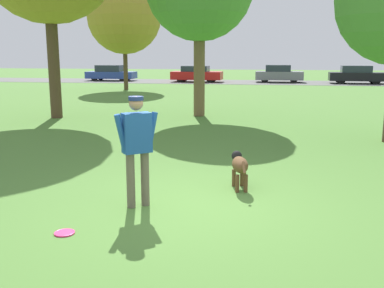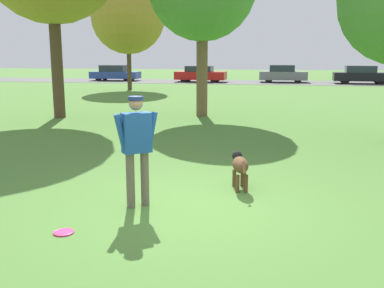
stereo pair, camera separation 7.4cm
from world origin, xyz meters
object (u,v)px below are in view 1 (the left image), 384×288
(tree_far_left, at_px, (124,17))
(parked_car_blue, at_px, (111,73))
(person, at_px, (137,142))
(parked_car_black, at_px, (357,75))
(dog, at_px, (240,165))
(parked_car_red, at_px, (197,74))
(frisbee, at_px, (64,233))
(parked_car_grey, at_px, (279,74))

(tree_far_left, xyz_separation_m, parked_car_blue, (-4.29, 9.21, -3.98))
(person, height_order, parked_car_black, person)
(dog, distance_m, tree_far_left, 22.98)
(dog, relative_size, parked_car_red, 0.23)
(parked_car_red, xyz_separation_m, parked_car_black, (12.73, 0.02, 0.04))
(frisbee, bearing_deg, person, 61.37)
(parked_car_red, distance_m, parked_car_black, 12.73)
(tree_far_left, relative_size, parked_car_red, 1.66)
(parked_car_blue, bearing_deg, parked_car_grey, 1.55)
(tree_far_left, bearing_deg, parked_car_black, 28.26)
(person, distance_m, parked_car_black, 31.95)
(parked_car_grey, bearing_deg, dog, -91.70)
(person, distance_m, frisbee, 1.72)
(person, distance_m, dog, 2.01)
(frisbee, bearing_deg, tree_far_left, 105.69)
(parked_car_grey, bearing_deg, parked_car_red, -172.83)
(tree_far_left, bearing_deg, parked_car_blue, 115.00)
(dog, height_order, tree_far_left, tree_far_left)
(parked_car_blue, distance_m, parked_car_grey, 14.37)
(parked_car_red, bearing_deg, parked_car_grey, 8.64)
(parked_car_grey, distance_m, parked_car_black, 6.04)
(parked_car_grey, bearing_deg, parked_car_black, -5.86)
(tree_far_left, bearing_deg, frisbee, -74.31)
(parked_car_red, bearing_deg, person, -80.44)
(parked_car_black, bearing_deg, parked_car_grey, 175.85)
(tree_far_left, bearing_deg, parked_car_grey, 42.87)
(person, height_order, dog, person)
(person, xyz_separation_m, dog, (1.49, 1.21, -0.61))
(dog, height_order, parked_car_blue, parked_car_blue)
(parked_car_black, bearing_deg, frisbee, -104.02)
(person, distance_m, parked_car_grey, 31.54)
(frisbee, relative_size, parked_car_blue, 0.06)
(tree_far_left, relative_size, parked_car_blue, 1.65)
(person, xyz_separation_m, tree_far_left, (-7.20, 22.05, 3.60))
(dog, distance_m, parked_car_red, 29.94)
(person, relative_size, parked_car_blue, 0.41)
(person, xyz_separation_m, frisbee, (-0.66, -1.22, -1.01))
(parked_car_black, bearing_deg, parked_car_red, -177.26)
(person, bearing_deg, parked_car_blue, 73.53)
(parked_car_blue, xyz_separation_m, parked_car_black, (20.37, -0.57, 0.04))
(dog, xyz_separation_m, parked_car_blue, (-12.99, 30.06, 0.23))
(parked_car_blue, bearing_deg, frisbee, -70.58)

